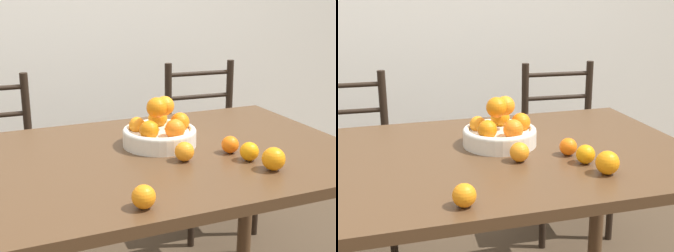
% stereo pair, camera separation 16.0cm
% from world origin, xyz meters
% --- Properties ---
extents(dining_table, '(1.46, 0.94, 0.77)m').
position_xyz_m(dining_table, '(0.00, 0.00, 0.66)').
color(dining_table, '#4C331E').
rests_on(dining_table, ground_plane).
extents(fruit_bowl, '(0.27, 0.27, 0.18)m').
position_xyz_m(fruit_bowl, '(0.07, 0.08, 0.82)').
color(fruit_bowl, silver).
rests_on(fruit_bowl, dining_table).
extents(orange_loose_0, '(0.06, 0.06, 0.06)m').
position_xyz_m(orange_loose_0, '(0.26, -0.09, 0.80)').
color(orange_loose_0, orange).
rests_on(orange_loose_0, dining_table).
extents(orange_loose_1, '(0.06, 0.06, 0.06)m').
position_xyz_m(orange_loose_1, '(0.28, -0.19, 0.80)').
color(orange_loose_1, orange).
rests_on(orange_loose_1, dining_table).
extents(orange_loose_2, '(0.06, 0.06, 0.06)m').
position_xyz_m(orange_loose_2, '(-0.16, -0.38, 0.80)').
color(orange_loose_2, orange).
rests_on(orange_loose_2, dining_table).
extents(orange_loose_3, '(0.07, 0.07, 0.07)m').
position_xyz_m(orange_loose_3, '(0.31, -0.29, 0.80)').
color(orange_loose_3, orange).
rests_on(orange_loose_3, dining_table).
extents(orange_loose_4, '(0.06, 0.06, 0.06)m').
position_xyz_m(orange_loose_4, '(0.09, -0.11, 0.80)').
color(orange_loose_4, orange).
rests_on(orange_loose_4, dining_table).
extents(chair_right, '(0.44, 0.42, 0.92)m').
position_xyz_m(chair_right, '(0.64, 0.79, 0.45)').
color(chair_right, black).
rests_on(chair_right, ground_plane).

